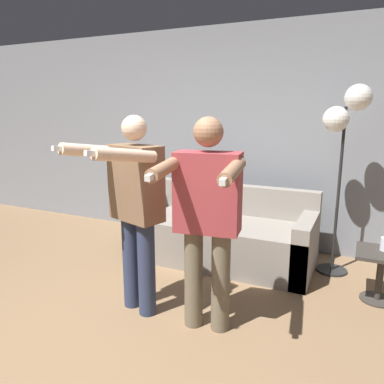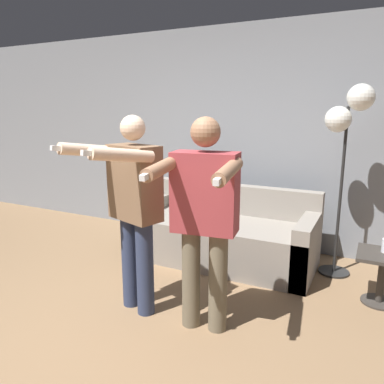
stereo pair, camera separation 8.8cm
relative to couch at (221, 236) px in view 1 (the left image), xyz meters
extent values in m
plane|color=#846647|center=(-0.21, -1.88, -0.28)|extent=(16.00, 16.00, 0.00)
cube|color=gray|center=(-0.21, 0.70, 1.02)|extent=(10.00, 0.05, 2.60)
cube|color=gray|center=(0.00, -0.03, -0.05)|extent=(1.97, 0.85, 0.46)
cube|color=gray|center=(0.00, 0.32, 0.35)|extent=(1.97, 0.14, 0.33)
cube|color=gray|center=(-0.91, -0.03, 0.02)|extent=(0.16, 0.85, 0.60)
cube|color=gray|center=(0.91, -0.03, 0.02)|extent=(0.16, 0.85, 0.60)
cylinder|color=#2D3856|center=(-0.33, -1.25, 0.11)|extent=(0.14, 0.14, 0.78)
cylinder|color=#2D3856|center=(-0.15, -1.31, 0.11)|extent=(0.14, 0.14, 0.78)
cube|color=brown|center=(-0.24, -1.28, 0.80)|extent=(0.48, 0.34, 0.59)
sphere|color=beige|center=(-0.24, -1.28, 1.22)|extent=(0.19, 0.19, 0.19)
cylinder|color=beige|center=(-0.51, -1.45, 1.06)|extent=(0.24, 0.51, 0.16)
cube|color=white|center=(-0.59, -1.68, 1.09)|extent=(0.07, 0.13, 0.05)
cylinder|color=beige|center=(-0.12, -1.57, 1.06)|extent=(0.24, 0.51, 0.16)
cube|color=white|center=(-0.19, -1.81, 1.09)|extent=(0.07, 0.13, 0.05)
cylinder|color=#6B604C|center=(0.26, -1.29, 0.11)|extent=(0.14, 0.14, 0.77)
cylinder|color=#6B604C|center=(0.47, -1.26, 0.11)|extent=(0.14, 0.14, 0.77)
cube|color=#9E383D|center=(0.37, -1.28, 0.78)|extent=(0.49, 0.29, 0.58)
sphere|color=#9E7051|center=(0.37, -1.28, 1.21)|extent=(0.21, 0.21, 0.21)
cylinder|color=#9E7051|center=(0.18, -1.55, 0.99)|extent=(0.16, 0.51, 0.12)
cube|color=white|center=(0.22, -1.80, 0.97)|extent=(0.05, 0.13, 0.04)
cylinder|color=#9E7051|center=(0.62, -1.49, 0.99)|extent=(0.16, 0.51, 0.12)
cube|color=white|center=(0.66, -1.74, 0.97)|extent=(0.05, 0.13, 0.04)
ellipsoid|color=#3D3833|center=(-0.33, 0.32, 0.59)|extent=(0.34, 0.14, 0.15)
sphere|color=#3D3833|center=(-0.19, 0.32, 0.64)|extent=(0.11, 0.11, 0.11)
ellipsoid|color=#3D3833|center=(-0.52, 0.34, 0.54)|extent=(0.19, 0.04, 0.04)
cone|color=#3D3833|center=(-0.21, 0.30, 0.68)|extent=(0.03, 0.03, 0.03)
cone|color=#3D3833|center=(-0.21, 0.34, 0.68)|extent=(0.03, 0.03, 0.03)
cylinder|color=black|center=(1.15, 0.20, -0.27)|extent=(0.30, 0.30, 0.02)
cylinder|color=black|center=(1.15, 0.20, 0.55)|extent=(0.03, 0.03, 1.66)
sphere|color=white|center=(1.25, 0.20, 1.47)|extent=(0.25, 0.25, 0.25)
sphere|color=white|center=(1.07, 0.20, 1.27)|extent=(0.25, 0.25, 0.25)
cylinder|color=#38332D|center=(1.57, -0.27, -0.27)|extent=(0.29, 0.29, 0.02)
cylinder|color=#38332D|center=(1.57, -0.27, -0.07)|extent=(0.06, 0.06, 0.42)
cube|color=#38332D|center=(1.57, -0.27, 0.16)|extent=(0.42, 0.42, 0.03)
camera|label=1|loc=(1.36, -3.68, 1.37)|focal=35.00mm
camera|label=2|loc=(1.44, -3.64, 1.37)|focal=35.00mm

